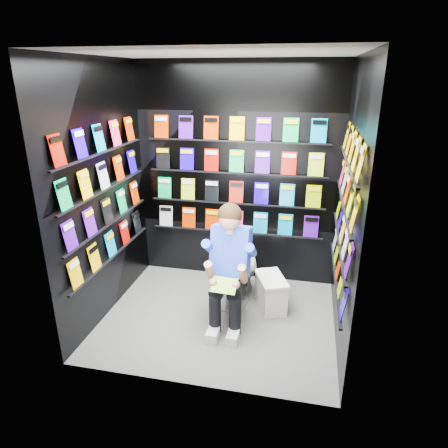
# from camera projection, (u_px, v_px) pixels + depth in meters

# --- Properties ---
(floor) EXTENTS (2.40, 2.40, 0.00)m
(floor) POSITION_uv_depth(u_px,v_px,m) (219.00, 318.00, 4.25)
(floor) COLOR #60605D
(floor) RESTS_ON ground
(ceiling) EXTENTS (2.40, 2.40, 0.00)m
(ceiling) POSITION_uv_depth(u_px,v_px,m) (217.00, 53.00, 3.33)
(ceiling) COLOR white
(ceiling) RESTS_ON floor
(wall_back) EXTENTS (2.40, 0.04, 2.60)m
(wall_back) POSITION_uv_depth(u_px,v_px,m) (237.00, 176.00, 4.71)
(wall_back) COLOR black
(wall_back) RESTS_ON floor
(wall_front) EXTENTS (2.40, 0.04, 2.60)m
(wall_front) POSITION_uv_depth(u_px,v_px,m) (187.00, 242.00, 2.88)
(wall_front) COLOR black
(wall_front) RESTS_ON floor
(wall_left) EXTENTS (0.04, 2.00, 2.60)m
(wall_left) POSITION_uv_depth(u_px,v_px,m) (102.00, 194.00, 4.03)
(wall_left) COLOR black
(wall_left) RESTS_ON floor
(wall_right) EXTENTS (0.04, 2.00, 2.60)m
(wall_right) POSITION_uv_depth(u_px,v_px,m) (349.00, 210.00, 3.56)
(wall_right) COLOR black
(wall_right) RESTS_ON floor
(comics_back) EXTENTS (2.10, 0.06, 1.37)m
(comics_back) POSITION_uv_depth(u_px,v_px,m) (236.00, 177.00, 4.68)
(comics_back) COLOR #CA2E00
(comics_back) RESTS_ON wall_back
(comics_left) EXTENTS (0.06, 1.70, 1.37)m
(comics_left) POSITION_uv_depth(u_px,v_px,m) (105.00, 194.00, 4.02)
(comics_left) COLOR #CA2E00
(comics_left) RESTS_ON wall_left
(comics_right) EXTENTS (0.06, 1.70, 1.37)m
(comics_right) POSITION_uv_depth(u_px,v_px,m) (345.00, 209.00, 3.56)
(comics_right) COLOR #CA2E00
(comics_right) RESTS_ON wall_right
(toilet) EXTENTS (0.48, 0.78, 0.73)m
(toilet) POSITION_uv_depth(u_px,v_px,m) (238.00, 270.00, 4.48)
(toilet) COLOR white
(toilet) RESTS_ON floor
(longbox) EXTENTS (0.40, 0.51, 0.34)m
(longbox) POSITION_uv_depth(u_px,v_px,m) (271.00, 294.00, 4.39)
(longbox) COLOR white
(longbox) RESTS_ON floor
(longbox_lid) EXTENTS (0.42, 0.54, 0.03)m
(longbox_lid) POSITION_uv_depth(u_px,v_px,m) (271.00, 279.00, 4.33)
(longbox_lid) COLOR white
(longbox_lid) RESTS_ON longbox
(reader) EXTENTS (0.58, 0.80, 1.40)m
(reader) POSITION_uv_depth(u_px,v_px,m) (231.00, 252.00, 3.99)
(reader) COLOR #1433D8
(reader) RESTS_ON toilet
(held_comic) EXTENTS (0.25, 0.16, 0.10)m
(held_comic) POSITION_uv_depth(u_px,v_px,m) (224.00, 285.00, 3.74)
(held_comic) COLOR green
(held_comic) RESTS_ON reader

